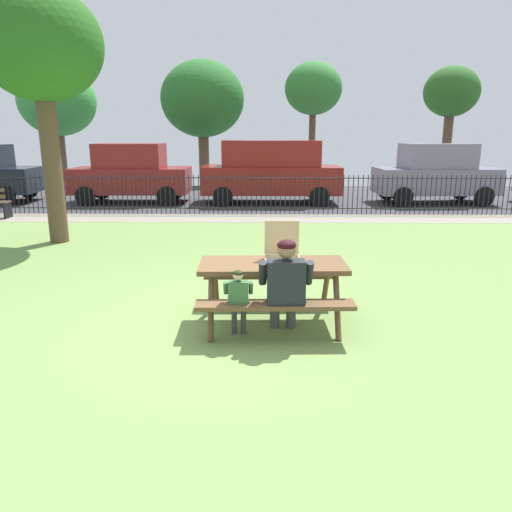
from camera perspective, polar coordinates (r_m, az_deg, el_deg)
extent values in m
cube|color=#71904A|center=(8.17, -2.62, -2.25)|extent=(28.00, 12.50, 0.02)
cube|color=gray|center=(13.57, -1.19, 4.48)|extent=(28.00, 1.40, 0.01)
cube|color=#38383D|center=(18.13, -0.65, 6.97)|extent=(28.00, 7.83, 0.01)
cube|color=brown|center=(5.94, 1.99, -1.10)|extent=(1.82, 0.82, 0.06)
cube|color=brown|center=(5.46, 2.27, -5.81)|extent=(1.81, 0.34, 0.05)
cube|color=brown|center=(6.60, 1.71, -2.22)|extent=(1.81, 0.34, 0.05)
cylinder|color=brown|center=(5.68, -5.34, -5.99)|extent=(0.08, 0.44, 0.74)
cylinder|color=brown|center=(6.46, -4.79, -3.44)|extent=(0.08, 0.44, 0.74)
cylinder|color=brown|center=(5.75, 9.56, -5.86)|extent=(0.08, 0.44, 0.74)
cylinder|color=brown|center=(6.52, 8.28, -3.35)|extent=(0.08, 0.44, 0.74)
cube|color=tan|center=(5.93, 3.14, -0.77)|extent=(0.44, 0.44, 0.01)
cube|color=silver|center=(5.93, 3.14, -0.70)|extent=(0.40, 0.40, 0.00)
cube|color=tan|center=(5.72, 3.25, -1.05)|extent=(0.43, 0.02, 0.04)
cube|color=tan|center=(6.13, 3.04, 0.00)|extent=(0.43, 0.02, 0.04)
cube|color=tan|center=(5.92, 1.11, -0.51)|extent=(0.02, 0.43, 0.04)
cube|color=tan|center=(5.94, 5.17, -0.51)|extent=(0.02, 0.43, 0.04)
cube|color=tan|center=(6.09, 3.06, 2.21)|extent=(0.43, 0.04, 0.43)
cylinder|color=tan|center=(5.93, 3.14, -0.66)|extent=(0.37, 0.37, 0.01)
cylinder|color=#E9C754|center=(5.93, 3.14, -0.59)|extent=(0.34, 0.34, 0.00)
cylinder|color=#484848|center=(5.93, 2.23, -6.41)|extent=(0.12, 0.12, 0.44)
cylinder|color=#484848|center=(5.65, 2.37, -4.79)|extent=(0.16, 0.42, 0.15)
cylinder|color=#484848|center=(5.95, 4.17, -6.39)|extent=(0.12, 0.12, 0.44)
cylinder|color=#484848|center=(5.66, 4.40, -4.77)|extent=(0.16, 0.42, 0.15)
cube|color=#1E2328|center=(5.39, 3.58, -3.20)|extent=(0.43, 0.23, 0.52)
cylinder|color=#1E2328|center=(5.39, 0.80, -2.01)|extent=(0.10, 0.21, 0.31)
cylinder|color=#1E2328|center=(5.43, 6.30, -1.97)|extent=(0.10, 0.21, 0.31)
sphere|color=#8C6647|center=(5.30, 3.63, 0.78)|extent=(0.21, 0.21, 0.21)
ellipsoid|color=black|center=(5.28, 3.64, 1.28)|extent=(0.21, 0.20, 0.12)
cylinder|color=#3F3F3F|center=(5.75, -2.59, -7.11)|extent=(0.07, 0.07, 0.44)
cylinder|color=#3F3F3F|center=(5.56, -2.65, -5.27)|extent=(0.09, 0.23, 0.08)
cylinder|color=#3F3F3F|center=(5.75, -1.49, -7.11)|extent=(0.07, 0.07, 0.44)
cylinder|color=#3F3F3F|center=(5.56, -1.52, -5.27)|extent=(0.09, 0.23, 0.08)
cube|color=#386638|center=(5.41, -2.12, -4.43)|extent=(0.23, 0.13, 0.28)
cylinder|color=#386638|center=(5.42, -3.62, -3.77)|extent=(0.05, 0.11, 0.17)
cylinder|color=#386638|center=(5.41, -0.62, -3.77)|extent=(0.05, 0.11, 0.17)
sphere|color=beige|center=(5.36, -2.14, -2.30)|extent=(0.11, 0.11, 0.11)
ellipsoid|color=black|center=(5.34, -2.14, -2.04)|extent=(0.11, 0.11, 0.07)
cylinder|color=black|center=(14.13, -1.11, 9.21)|extent=(23.17, 0.03, 0.03)
cylinder|color=black|center=(14.23, -1.09, 5.66)|extent=(23.17, 0.03, 0.03)
cylinder|color=black|center=(16.11, -27.66, 6.50)|extent=(0.02, 0.02, 1.15)
cylinder|color=black|center=(16.04, -27.22, 6.52)|extent=(0.02, 0.02, 1.15)
cylinder|color=black|center=(15.98, -26.77, 6.55)|extent=(0.02, 0.02, 1.15)
cylinder|color=black|center=(15.91, -26.32, 6.57)|extent=(0.02, 0.02, 1.15)
cylinder|color=black|center=(15.85, -25.87, 6.60)|extent=(0.02, 0.02, 1.15)
cylinder|color=black|center=(15.79, -25.41, 6.62)|extent=(0.02, 0.02, 1.15)
cylinder|color=black|center=(15.72, -24.95, 6.64)|extent=(0.02, 0.02, 1.15)
cylinder|color=black|center=(15.66, -24.48, 6.67)|extent=(0.02, 0.02, 1.15)
cylinder|color=black|center=(15.61, -24.01, 6.69)|extent=(0.02, 0.02, 1.15)
cylinder|color=black|center=(15.55, -23.54, 6.72)|extent=(0.02, 0.02, 1.15)
cylinder|color=black|center=(15.49, -23.07, 6.74)|extent=(0.02, 0.02, 1.15)
cylinder|color=black|center=(15.43, -22.59, 6.76)|extent=(0.02, 0.02, 1.15)
cylinder|color=black|center=(15.38, -22.10, 6.78)|extent=(0.02, 0.02, 1.15)
cylinder|color=black|center=(15.32, -21.62, 6.80)|extent=(0.02, 0.02, 1.15)
cylinder|color=black|center=(15.27, -21.13, 6.83)|extent=(0.02, 0.02, 1.15)
cylinder|color=black|center=(15.22, -20.63, 6.85)|extent=(0.02, 0.02, 1.15)
cylinder|color=black|center=(15.17, -20.14, 6.87)|extent=(0.02, 0.02, 1.15)
cylinder|color=black|center=(15.12, -19.64, 6.89)|extent=(0.02, 0.02, 1.15)
cylinder|color=black|center=(15.07, -19.13, 6.91)|extent=(0.02, 0.02, 1.15)
cylinder|color=black|center=(15.02, -18.63, 6.93)|extent=(0.02, 0.02, 1.15)
cylinder|color=black|center=(14.98, -18.12, 6.95)|extent=(0.02, 0.02, 1.15)
cylinder|color=black|center=(14.93, -17.60, 6.97)|extent=(0.02, 0.02, 1.15)
cylinder|color=black|center=(14.89, -17.09, 6.98)|extent=(0.02, 0.02, 1.15)
cylinder|color=black|center=(14.85, -16.57, 7.00)|extent=(0.02, 0.02, 1.15)
cylinder|color=black|center=(14.80, -16.04, 7.02)|extent=(0.02, 0.02, 1.15)
cylinder|color=black|center=(14.76, -15.52, 7.04)|extent=(0.02, 0.02, 1.15)
cylinder|color=black|center=(14.73, -14.99, 7.05)|extent=(0.02, 0.02, 1.15)
cylinder|color=black|center=(14.69, -14.46, 7.07)|extent=(0.02, 0.02, 1.15)
cylinder|color=black|center=(14.65, -13.93, 7.08)|extent=(0.02, 0.02, 1.15)
cylinder|color=black|center=(14.62, -13.39, 7.10)|extent=(0.02, 0.02, 1.15)
cylinder|color=black|center=(14.58, -12.85, 7.11)|extent=(0.02, 0.02, 1.15)
cylinder|color=black|center=(14.55, -12.31, 7.13)|extent=(0.02, 0.02, 1.15)
cylinder|color=black|center=(14.52, -11.77, 7.14)|extent=(0.02, 0.02, 1.15)
cylinder|color=black|center=(14.49, -11.22, 7.15)|extent=(0.02, 0.02, 1.15)
cylinder|color=black|center=(14.46, -10.67, 7.17)|extent=(0.02, 0.02, 1.15)
cylinder|color=black|center=(14.43, -10.12, 7.18)|extent=(0.02, 0.02, 1.15)
cylinder|color=black|center=(14.41, -9.57, 7.19)|extent=(0.02, 0.02, 1.15)
cylinder|color=black|center=(14.38, -9.01, 7.20)|extent=(0.02, 0.02, 1.15)
cylinder|color=black|center=(14.36, -8.46, 7.21)|extent=(0.02, 0.02, 1.15)
cylinder|color=black|center=(14.34, -7.90, 7.22)|extent=(0.02, 0.02, 1.15)
cylinder|color=black|center=(14.32, -7.34, 7.22)|extent=(0.02, 0.02, 1.15)
cylinder|color=black|center=(14.30, -6.78, 7.23)|extent=(0.02, 0.02, 1.15)
cylinder|color=black|center=(14.28, -6.22, 7.24)|extent=(0.02, 0.02, 1.15)
cylinder|color=black|center=(14.26, -5.65, 7.24)|extent=(0.02, 0.02, 1.15)
cylinder|color=black|center=(14.25, -5.09, 7.25)|extent=(0.02, 0.02, 1.15)
cylinder|color=black|center=(14.23, -4.52, 7.25)|extent=(0.02, 0.02, 1.15)
cylinder|color=black|center=(14.22, -3.95, 7.26)|extent=(0.02, 0.02, 1.15)
cylinder|color=black|center=(14.21, -3.38, 7.26)|extent=(0.02, 0.02, 1.15)
cylinder|color=black|center=(14.20, -2.81, 7.27)|extent=(0.02, 0.02, 1.15)
cylinder|color=black|center=(14.19, -2.24, 7.27)|extent=(0.02, 0.02, 1.15)
cylinder|color=black|center=(14.18, -1.67, 7.27)|extent=(0.02, 0.02, 1.15)
cylinder|color=black|center=(14.18, -1.10, 7.27)|extent=(0.02, 0.02, 1.15)
cylinder|color=black|center=(14.17, -0.53, 7.27)|extent=(0.02, 0.02, 1.15)
cylinder|color=black|center=(14.17, 0.04, 7.27)|extent=(0.02, 0.02, 1.15)
cylinder|color=black|center=(14.17, 0.62, 7.27)|extent=(0.02, 0.02, 1.15)
cylinder|color=black|center=(14.17, 1.19, 7.26)|extent=(0.02, 0.02, 1.15)
cylinder|color=black|center=(14.17, 1.76, 7.26)|extent=(0.02, 0.02, 1.15)
cylinder|color=black|center=(14.17, 2.33, 7.26)|extent=(0.02, 0.02, 1.15)
cylinder|color=black|center=(14.18, 2.91, 7.25)|extent=(0.02, 0.02, 1.15)
cylinder|color=black|center=(14.18, 3.48, 7.25)|extent=(0.02, 0.02, 1.15)
cylinder|color=black|center=(14.19, 4.05, 7.24)|extent=(0.02, 0.02, 1.15)
cylinder|color=black|center=(14.20, 4.62, 7.24)|extent=(0.02, 0.02, 1.15)
cylinder|color=black|center=(14.21, 5.19, 7.23)|extent=(0.02, 0.02, 1.15)
cylinder|color=black|center=(14.22, 5.76, 7.22)|extent=(0.02, 0.02, 1.15)
cylinder|color=black|center=(14.23, 6.33, 7.21)|extent=(0.02, 0.02, 1.15)
cylinder|color=black|center=(14.24, 6.89, 7.20)|extent=(0.02, 0.02, 1.15)
cylinder|color=black|center=(14.26, 7.46, 7.19)|extent=(0.02, 0.02, 1.15)
cylinder|color=black|center=(14.28, 8.02, 7.18)|extent=(0.02, 0.02, 1.15)
cylinder|color=black|center=(14.29, 8.59, 7.17)|extent=(0.02, 0.02, 1.15)
cylinder|color=black|center=(14.31, 9.15, 7.16)|extent=(0.02, 0.02, 1.15)
cylinder|color=black|center=(14.33, 9.71, 7.15)|extent=(0.02, 0.02, 1.15)
cylinder|color=black|center=(14.35, 10.27, 7.13)|extent=(0.02, 0.02, 1.15)
cylinder|color=black|center=(14.38, 10.82, 7.12)|extent=(0.02, 0.02, 1.15)
cylinder|color=black|center=(14.40, 11.38, 7.10)|extent=(0.02, 0.02, 1.15)
cylinder|color=black|center=(14.43, 11.93, 7.09)|extent=(0.02, 0.02, 1.15)
cylinder|color=black|center=(14.46, 12.48, 7.07)|extent=(0.02, 0.02, 1.15)
cylinder|color=black|center=(14.48, 13.03, 7.06)|extent=(0.02, 0.02, 1.15)
cylinder|color=black|center=(14.51, 13.57, 7.04)|extent=(0.02, 0.02, 1.15)
cylinder|color=black|center=(14.55, 14.12, 7.02)|extent=(0.02, 0.02, 1.15)
cylinder|color=black|center=(14.58, 14.66, 7.00)|extent=(0.02, 0.02, 1.15)
cylinder|color=black|center=(14.61, 15.20, 6.99)|extent=(0.02, 0.02, 1.15)
cylinder|color=black|center=(14.65, 15.73, 6.97)|extent=(0.02, 0.02, 1.15)
cylinder|color=black|center=(14.68, 16.27, 6.95)|extent=(0.02, 0.02, 1.15)
cylinder|color=black|center=(14.72, 16.80, 6.93)|extent=(0.02, 0.02, 1.15)
cylinder|color=black|center=(14.76, 17.33, 6.91)|extent=(0.02, 0.02, 1.15)
cylinder|color=black|center=(14.80, 17.85, 6.89)|extent=(0.02, 0.02, 1.15)
cylinder|color=black|center=(14.84, 18.38, 6.86)|extent=(0.02, 0.02, 1.15)
cylinder|color=black|center=(14.88, 18.89, 6.84)|extent=(0.02, 0.02, 1.15)
cylinder|color=black|center=(14.93, 19.41, 6.82)|extent=(0.02, 0.02, 1.15)
cylinder|color=black|center=(14.97, 19.92, 6.80)|extent=(0.02, 0.02, 1.15)
cylinder|color=black|center=(15.02, 20.43, 6.77)|extent=(0.02, 0.02, 1.15)
cylinder|color=black|center=(15.06, 20.94, 6.75)|extent=(0.02, 0.02, 1.15)
cylinder|color=black|center=(15.11, 21.45, 6.73)|extent=(0.02, 0.02, 1.15)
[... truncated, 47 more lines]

